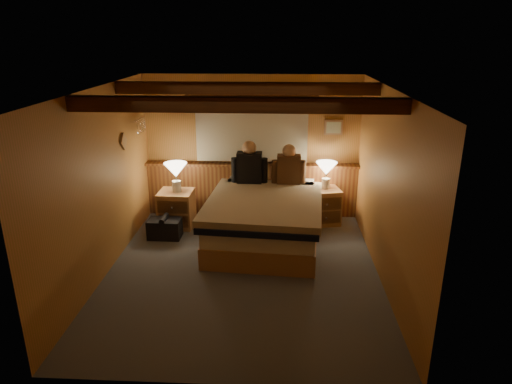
# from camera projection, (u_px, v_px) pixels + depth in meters

# --- Properties ---
(floor) EXTENTS (4.20, 4.20, 0.00)m
(floor) POSITION_uv_depth(u_px,v_px,m) (243.00, 271.00, 6.12)
(floor) COLOR #4B5159
(floor) RESTS_ON ground
(ceiling) EXTENTS (4.20, 4.20, 0.00)m
(ceiling) POSITION_uv_depth(u_px,v_px,m) (241.00, 89.00, 5.33)
(ceiling) COLOR tan
(ceiling) RESTS_ON wall_back
(wall_back) EXTENTS (3.60, 0.00, 3.60)m
(wall_back) POSITION_uv_depth(u_px,v_px,m) (252.00, 147.00, 7.71)
(wall_back) COLOR #B97542
(wall_back) RESTS_ON floor
(wall_left) EXTENTS (0.00, 4.20, 4.20)m
(wall_left) POSITION_uv_depth(u_px,v_px,m) (101.00, 184.00, 5.82)
(wall_left) COLOR #B97542
(wall_left) RESTS_ON floor
(wall_right) EXTENTS (0.00, 4.20, 4.20)m
(wall_right) POSITION_uv_depth(u_px,v_px,m) (387.00, 189.00, 5.64)
(wall_right) COLOR #B97542
(wall_right) RESTS_ON floor
(wall_front) EXTENTS (3.60, 0.00, 3.60)m
(wall_front) POSITION_uv_depth(u_px,v_px,m) (221.00, 268.00, 3.75)
(wall_front) COLOR #B97542
(wall_front) RESTS_ON floor
(wainscot) EXTENTS (3.60, 0.23, 0.94)m
(wainscot) POSITION_uv_depth(u_px,v_px,m) (252.00, 188.00, 7.88)
(wainscot) COLOR brown
(wainscot) RESTS_ON wall_back
(curtain_window) EXTENTS (2.18, 0.09, 1.11)m
(curtain_window) POSITION_uv_depth(u_px,v_px,m) (252.00, 129.00, 7.53)
(curtain_window) COLOR #4C2A13
(curtain_window) RESTS_ON wall_back
(ceiling_beams) EXTENTS (3.60, 1.65, 0.16)m
(ceiling_beams) POSITION_uv_depth(u_px,v_px,m) (242.00, 95.00, 5.50)
(ceiling_beams) COLOR #4C2A13
(ceiling_beams) RESTS_ON ceiling
(coat_rail) EXTENTS (0.05, 0.55, 0.24)m
(coat_rail) POSITION_uv_depth(u_px,v_px,m) (141.00, 124.00, 7.14)
(coat_rail) COLOR white
(coat_rail) RESTS_ON wall_left
(framed_print) EXTENTS (0.30, 0.04, 0.25)m
(framed_print) POSITION_uv_depth(u_px,v_px,m) (334.00, 127.00, 7.50)
(framed_print) COLOR #A27951
(framed_print) RESTS_ON wall_back
(bed) EXTENTS (1.81, 2.25, 0.73)m
(bed) POSITION_uv_depth(u_px,v_px,m) (265.00, 219.00, 6.86)
(bed) COLOR #AC7B49
(bed) RESTS_ON floor
(nightstand_left) EXTENTS (0.56, 0.51, 0.60)m
(nightstand_left) POSITION_uv_depth(u_px,v_px,m) (177.00, 209.00, 7.46)
(nightstand_left) COLOR #AC7B49
(nightstand_left) RESTS_ON floor
(nightstand_right) EXTENTS (0.63, 0.59, 0.60)m
(nightstand_right) POSITION_uv_depth(u_px,v_px,m) (322.00, 206.00, 7.60)
(nightstand_right) COLOR #AC7B49
(nightstand_right) RESTS_ON floor
(lamp_left) EXTENTS (0.37, 0.37, 0.48)m
(lamp_left) POSITION_uv_depth(u_px,v_px,m) (176.00, 172.00, 7.25)
(lamp_left) COLOR silver
(lamp_left) RESTS_ON nightstand_left
(lamp_right) EXTENTS (0.34, 0.34, 0.45)m
(lamp_right) POSITION_uv_depth(u_px,v_px,m) (326.00, 170.00, 7.42)
(lamp_right) COLOR silver
(lamp_right) RESTS_ON nightstand_right
(person_left) EXTENTS (0.59, 0.23, 0.71)m
(person_left) POSITION_uv_depth(u_px,v_px,m) (249.00, 165.00, 7.34)
(person_left) COLOR black
(person_left) RESTS_ON bed
(person_right) EXTENTS (0.55, 0.22, 0.67)m
(person_right) POSITION_uv_depth(u_px,v_px,m) (289.00, 167.00, 7.31)
(person_right) COLOR #4B311E
(person_right) RESTS_ON bed
(duffel_bag) EXTENTS (0.51, 0.31, 0.36)m
(duffel_bag) POSITION_uv_depth(u_px,v_px,m) (165.00, 228.00, 7.07)
(duffel_bag) COLOR black
(duffel_bag) RESTS_ON floor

